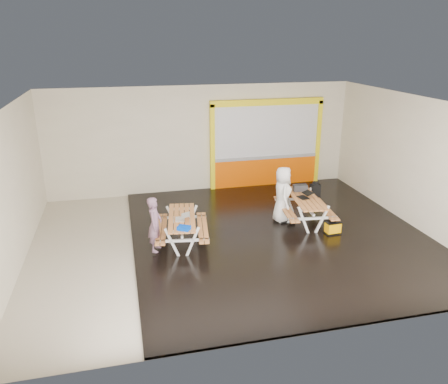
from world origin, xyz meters
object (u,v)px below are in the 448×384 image
object	(u,v)px
picnic_table_left	(182,223)
picnic_table_right	(305,203)
backpack	(315,190)
laptop_right	(305,196)
person_right	(283,195)
dark_case	(286,218)
person_left	(155,224)
toolbox	(300,188)
blue_pouch	(184,228)
laptop_left	(182,218)
fluke_bag	(333,228)

from	to	relation	value
picnic_table_left	picnic_table_right	xyz separation A→B (m)	(3.49, 0.51, 0.02)
backpack	laptop_right	bearing A→B (deg)	-131.90
person_right	dark_case	distance (m)	0.70
person_left	laptop_right	world-z (taller)	person_left
backpack	picnic_table_left	bearing A→B (deg)	-163.53
picnic_table_left	person_right	xyz separation A→B (m)	(2.92, 0.76, 0.24)
toolbox	dark_case	distance (m)	0.96
blue_pouch	toolbox	size ratio (longest dim) A/B	0.69
person_right	toolbox	distance (m)	0.70
person_left	person_right	bearing A→B (deg)	-54.04
picnic_table_right	person_left	size ratio (longest dim) A/B	1.53
laptop_left	dark_case	size ratio (longest dim) A/B	0.94
toolbox	fluke_bag	bearing A→B (deg)	-76.15
laptop_left	blue_pouch	world-z (taller)	laptop_left
person_right	fluke_bag	size ratio (longest dim) A/B	3.86
blue_pouch	backpack	distance (m)	4.61
laptop_right	fluke_bag	distance (m)	1.17
blue_pouch	toolbox	world-z (taller)	toolbox
picnic_table_left	blue_pouch	size ratio (longest dim) A/B	7.11
dark_case	person_left	bearing A→B (deg)	-163.90
picnic_table_right	backpack	distance (m)	0.94
picnic_table_right	person_left	xyz separation A→B (m)	(-4.18, -0.88, 0.18)
fluke_bag	person_left	bearing A→B (deg)	179.73
picnic_table_right	person_right	world-z (taller)	person_right
backpack	toolbox	bearing A→B (deg)	-163.39
laptop_right	picnic_table_left	bearing A→B (deg)	-171.78
person_left	toolbox	xyz separation A→B (m)	(4.25, 1.42, 0.09)
picnic_table_right	person_left	world-z (taller)	person_left
person_left	blue_pouch	world-z (taller)	person_left
laptop_left	toolbox	world-z (taller)	toolbox
person_right	toolbox	xyz separation A→B (m)	(0.64, 0.29, 0.05)
blue_pouch	dark_case	bearing A→B (deg)	25.37
laptop_right	person_right	bearing A→B (deg)	154.42
picnic_table_right	toolbox	world-z (taller)	toolbox
picnic_table_left	person_right	size ratio (longest dim) A/B	1.27
toolbox	dark_case	bearing A→B (deg)	-146.40
person_left	toolbox	size ratio (longest dim) A/B	3.27
laptop_left	fluke_bag	world-z (taller)	laptop_left
person_left	dark_case	distance (m)	3.94
blue_pouch	backpack	size ratio (longest dim) A/B	0.59
picnic_table_left	dark_case	distance (m)	3.15
picnic_table_left	person_left	size ratio (longest dim) A/B	1.49
picnic_table_right	picnic_table_left	bearing A→B (deg)	-171.63
picnic_table_right	person_right	size ratio (longest dim) A/B	1.30
picnic_table_left	laptop_right	bearing A→B (deg)	8.22
picnic_table_left	blue_pouch	distance (m)	0.79
person_right	fluke_bag	world-z (taller)	person_right
person_left	blue_pouch	bearing A→B (deg)	-103.35
picnic_table_left	person_left	world-z (taller)	person_left
picnic_table_left	fluke_bag	bearing A→B (deg)	-5.71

